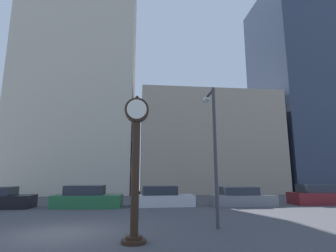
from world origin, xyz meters
TOP-DOWN VIEW (x-y plane):
  - ground_plane at (0.00, 0.00)m, footprint 200.00×200.00m
  - building_tall_tower at (-5.02, 24.00)m, footprint 13.84×12.00m
  - building_storefront_row at (11.57, 24.00)m, footprint 17.03×12.00m
  - building_glass_modern at (25.37, 24.00)m, footprint 9.19×12.00m
  - street_clock at (2.75, -1.73)m, footprint 0.81×0.80m
  - car_green at (-0.56, 8.10)m, footprint 4.55×2.13m
  - car_silver at (4.49, 8.21)m, footprint 4.33×1.88m
  - car_grey at (10.11, 7.92)m, footprint 4.48×1.79m
  - car_maroon at (16.13, 8.21)m, footprint 4.08×2.07m
  - street_lamp_right at (6.03, 0.55)m, footprint 0.36×1.57m

SIDE VIEW (x-z plane):
  - ground_plane at x=0.00m, z-range 0.00..0.00m
  - car_grey at x=10.11m, z-range -0.11..1.20m
  - car_silver at x=4.49m, z-range -0.11..1.26m
  - car_green at x=-0.56m, z-range -0.12..1.32m
  - car_maroon at x=16.13m, z-range -0.12..1.34m
  - street_clock at x=2.75m, z-range 0.25..5.07m
  - street_lamp_right at x=6.03m, z-range 1.01..6.90m
  - building_storefront_row at x=11.57m, z-range 0.00..12.28m
  - building_glass_modern at x=25.37m, z-range 0.00..29.22m
  - building_tall_tower at x=-5.02m, z-range 0.00..30.33m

